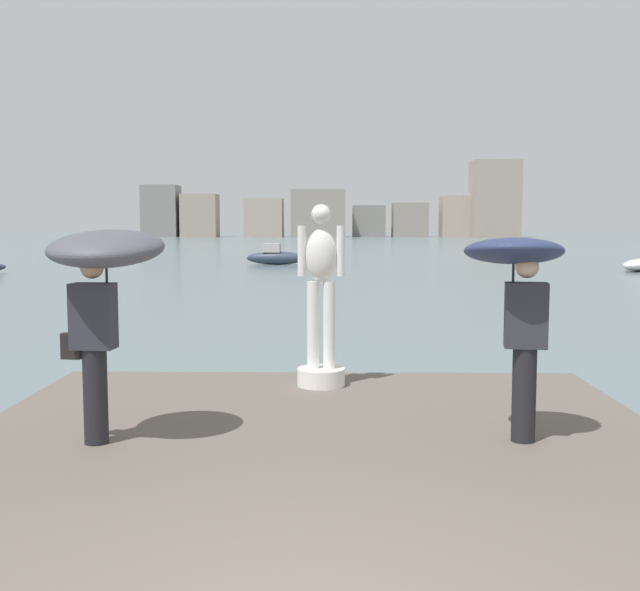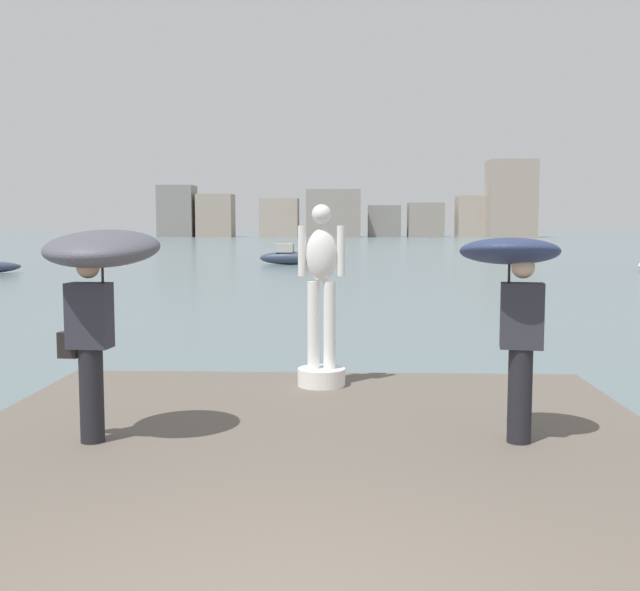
% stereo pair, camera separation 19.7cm
% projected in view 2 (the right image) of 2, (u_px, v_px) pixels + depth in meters
% --- Properties ---
extents(ground_plane, '(400.00, 400.00, 0.00)m').
position_uv_depth(ground_plane, '(344.00, 266.00, 43.36)').
color(ground_plane, slate).
extents(pier, '(6.80, 9.84, 0.40)m').
position_uv_depth(pier, '(299.00, 533.00, 5.46)').
color(pier, '#60564C').
rests_on(pier, ground).
extents(statue_white_figure, '(0.60, 0.60, 2.25)m').
position_uv_depth(statue_white_figure, '(321.00, 312.00, 9.41)').
color(statue_white_figure, white).
rests_on(statue_white_figure, pier).
extents(onlooker_left, '(1.14, 1.17, 2.02)m').
position_uv_depth(onlooker_left, '(99.00, 272.00, 6.91)').
color(onlooker_left, black).
rests_on(onlooker_left, pier).
extents(onlooker_right, '(1.04, 1.06, 1.93)m').
position_uv_depth(onlooker_right, '(514.00, 284.00, 6.93)').
color(onlooker_right, black).
rests_on(onlooker_right, pier).
extents(boat_near, '(3.61, 1.13, 1.25)m').
position_uv_depth(boat_near, '(289.00, 257.00, 45.26)').
color(boat_near, '#2D384C').
rests_on(boat_near, ground).
extents(distant_skyline, '(69.12, 11.93, 13.75)m').
position_uv_depth(distant_skyline, '(368.00, 211.00, 140.68)').
color(distant_skyline, gray).
rests_on(distant_skyline, ground).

